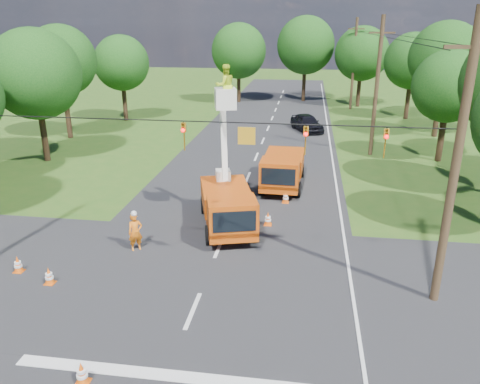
% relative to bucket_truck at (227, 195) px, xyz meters
% --- Properties ---
extents(ground, '(140.00, 140.00, 0.00)m').
position_rel_bucket_truck_xyz_m(ground, '(-0.01, 12.81, -1.68)').
color(ground, '#2C5419').
rests_on(ground, ground).
extents(road_main, '(12.00, 100.00, 0.06)m').
position_rel_bucket_truck_xyz_m(road_main, '(-0.01, 12.81, -1.68)').
color(road_main, black).
rests_on(road_main, ground).
extents(road_cross, '(56.00, 10.00, 0.07)m').
position_rel_bucket_truck_xyz_m(road_cross, '(-0.01, -5.19, -1.68)').
color(road_cross, black).
rests_on(road_cross, ground).
extents(stop_bar, '(9.00, 0.45, 0.02)m').
position_rel_bucket_truck_xyz_m(stop_bar, '(-0.01, -10.39, -1.68)').
color(stop_bar, silver).
rests_on(stop_bar, ground).
extents(edge_line, '(0.12, 90.00, 0.02)m').
position_rel_bucket_truck_xyz_m(edge_line, '(5.59, 12.81, -1.68)').
color(edge_line, silver).
rests_on(edge_line, ground).
extents(bucket_truck, '(3.68, 6.25, 7.75)m').
position_rel_bucket_truck_xyz_m(bucket_truck, '(0.00, 0.00, 0.00)').
color(bucket_truck, '#C2420D').
rests_on(bucket_truck, ground).
extents(second_truck, '(2.54, 6.03, 2.22)m').
position_rel_bucket_truck_xyz_m(second_truck, '(2.29, 6.40, -0.52)').
color(second_truck, '#C2420D').
rests_on(second_truck, ground).
extents(ground_worker, '(0.76, 0.70, 1.73)m').
position_rel_bucket_truck_xyz_m(ground_worker, '(-3.58, -2.98, -0.82)').
color(ground_worker, orange).
rests_on(ground_worker, ground).
extents(distant_car, '(3.51, 4.96, 1.57)m').
position_rel_bucket_truck_xyz_m(distant_car, '(3.60, 22.33, -0.90)').
color(distant_car, black).
rests_on(distant_car, ground).
extents(traffic_cone_0, '(0.38, 0.38, 0.71)m').
position_rel_bucket_truck_xyz_m(traffic_cone_0, '(-2.23, -11.00, -1.32)').
color(traffic_cone_0, '#E6560C').
rests_on(traffic_cone_0, ground).
extents(traffic_cone_2, '(0.38, 0.38, 0.71)m').
position_rel_bucket_truck_xyz_m(traffic_cone_2, '(1.93, 0.52, -1.32)').
color(traffic_cone_2, '#E6560C').
rests_on(traffic_cone_2, ground).
extents(traffic_cone_3, '(0.38, 0.38, 0.71)m').
position_rel_bucket_truck_xyz_m(traffic_cone_3, '(2.64, 3.70, -1.32)').
color(traffic_cone_3, '#E6560C').
rests_on(traffic_cone_3, ground).
extents(traffic_cone_4, '(0.38, 0.38, 0.71)m').
position_rel_bucket_truck_xyz_m(traffic_cone_4, '(-5.89, -6.20, -1.32)').
color(traffic_cone_4, '#E6560C').
rests_on(traffic_cone_4, ground).
extents(traffic_cone_5, '(0.38, 0.38, 0.71)m').
position_rel_bucket_truck_xyz_m(traffic_cone_5, '(-7.60, -5.53, -1.32)').
color(traffic_cone_5, '#E6560C').
rests_on(traffic_cone_5, ground).
extents(traffic_cone_7, '(0.38, 0.38, 0.71)m').
position_rel_bucket_truck_xyz_m(traffic_cone_7, '(3.22, 10.13, -1.32)').
color(traffic_cone_7, '#E6560C').
rests_on(traffic_cone_7, ground).
extents(pole_right_near, '(1.80, 0.30, 10.00)m').
position_rel_bucket_truck_xyz_m(pole_right_near, '(8.49, -5.19, 3.42)').
color(pole_right_near, '#4C3823').
rests_on(pole_right_near, ground).
extents(pole_right_mid, '(1.80, 0.30, 10.00)m').
position_rel_bucket_truck_xyz_m(pole_right_mid, '(8.49, 14.81, 3.42)').
color(pole_right_mid, '#4C3823').
rests_on(pole_right_mid, ground).
extents(pole_right_far, '(1.80, 0.30, 10.00)m').
position_rel_bucket_truck_xyz_m(pole_right_far, '(8.49, 34.81, 3.42)').
color(pole_right_far, '#4C3823').
rests_on(pole_right_far, ground).
extents(signal_span, '(18.00, 0.29, 1.07)m').
position_rel_bucket_truck_xyz_m(signal_span, '(2.21, -5.20, 4.20)').
color(signal_span, black).
rests_on(signal_span, ground).
extents(tree_left_d, '(6.20, 6.20, 9.24)m').
position_rel_bucket_truck_xyz_m(tree_left_d, '(-15.01, 9.81, 4.44)').
color(tree_left_d, '#382616').
rests_on(tree_left_d, ground).
extents(tree_left_e, '(5.80, 5.80, 9.41)m').
position_rel_bucket_truck_xyz_m(tree_left_e, '(-16.81, 16.81, 4.81)').
color(tree_left_e, '#382616').
rests_on(tree_left_e, ground).
extents(tree_left_f, '(5.40, 5.40, 8.40)m').
position_rel_bucket_truck_xyz_m(tree_left_f, '(-14.81, 24.81, 4.00)').
color(tree_left_f, '#382616').
rests_on(tree_left_f, ground).
extents(tree_right_c, '(5.00, 5.00, 7.83)m').
position_rel_bucket_truck_xyz_m(tree_right_c, '(13.19, 13.81, 3.63)').
color(tree_right_c, '#382616').
rests_on(tree_right_c, ground).
extents(tree_right_d, '(6.00, 6.00, 9.70)m').
position_rel_bucket_truck_xyz_m(tree_right_d, '(14.79, 21.81, 5.00)').
color(tree_right_d, '#382616').
rests_on(tree_right_d, ground).
extents(tree_right_e, '(5.60, 5.60, 8.63)m').
position_rel_bucket_truck_xyz_m(tree_right_e, '(13.79, 29.81, 4.13)').
color(tree_right_e, '#382616').
rests_on(tree_right_e, ground).
extents(tree_far_a, '(6.60, 6.60, 9.50)m').
position_rel_bucket_truck_xyz_m(tree_far_a, '(-5.01, 37.81, 4.51)').
color(tree_far_a, '#382616').
rests_on(tree_far_a, ground).
extents(tree_far_b, '(7.00, 7.00, 10.32)m').
position_rel_bucket_truck_xyz_m(tree_far_b, '(2.99, 39.81, 5.13)').
color(tree_far_b, '#382616').
rests_on(tree_far_b, ground).
extents(tree_far_c, '(6.20, 6.20, 9.18)m').
position_rel_bucket_truck_xyz_m(tree_far_c, '(9.49, 36.81, 4.38)').
color(tree_far_c, '#382616').
rests_on(tree_far_c, ground).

